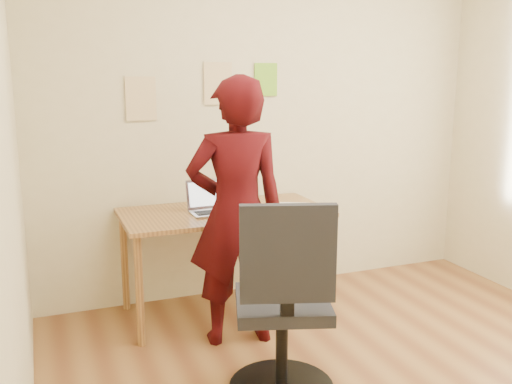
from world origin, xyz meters
name	(u,v)px	position (x,y,z in m)	size (l,w,h in m)	color
room	(408,142)	(0.00, 0.00, 1.35)	(3.58, 3.58, 2.78)	brown
desk	(225,223)	(-0.47, 1.38, 0.65)	(1.40, 0.70, 0.74)	olive
laptop	(211,205)	(-0.57, 1.37, 0.79)	(0.30, 0.26, 0.21)	#B9B9C1
paper_sheet	(295,207)	(0.02, 1.28, 0.74)	(0.22, 0.31, 0.00)	white
phone	(263,214)	(-0.26, 1.18, 0.74)	(0.11, 0.13, 0.01)	black
wall_note_left	(141,99)	(-0.94, 1.74, 1.49)	(0.21, 0.00, 0.30)	#D7B880
wall_note_mid	(218,83)	(-0.39, 1.74, 1.59)	(0.21, 0.00, 0.30)	#D7B880
wall_note_right	(266,80)	(-0.01, 1.74, 1.62)	(0.18, 0.00, 0.24)	#76B929
office_chair	(284,316)	(-0.53, 0.22, 0.46)	(0.60, 0.61, 1.08)	black
person	(236,213)	(-0.53, 0.95, 0.83)	(0.61, 0.40, 1.66)	#350709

